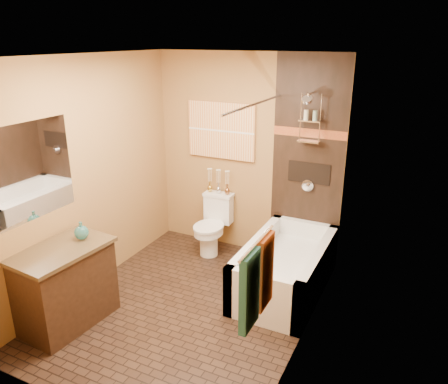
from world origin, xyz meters
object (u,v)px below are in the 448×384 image
Objects in this scene: toilet at (213,224)px; vanity at (65,286)px; sunset_painting at (221,131)px; bathtub at (285,272)px.

vanity reaches higher than toilet.
sunset_painting is 1.20× the size of toilet.
toilet is at bearing 78.42° from vanity.
vanity is at bearing -104.90° from sunset_painting.
bathtub is 2.01× the size of toilet.
sunset_painting is 2.55m from vanity.
sunset_painting is 1.89m from bathtub.
toilet is (-1.14, 0.47, 0.16)m from bathtub.
toilet is 0.78× the size of vanity.
sunset_painting reaches higher than vanity.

